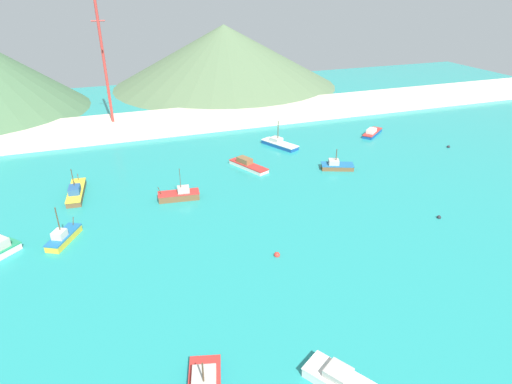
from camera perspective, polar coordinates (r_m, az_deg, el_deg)
The scene contains 15 objects.
ground at distance 63.57m, azimuth 19.53°, elevation -11.27°, with size 260.00×280.00×0.50m.
fishing_boat_1 at distance 93.99m, azimuth -1.12°, elevation 3.62°, with size 6.56×10.18×2.06m.
fishing_boat_2 at distance 74.00m, azimuth -24.12°, elevation -5.45°, with size 5.42×7.36×6.22m.
fishing_boat_4 at distance 118.67m, azimuth 15.09°, elevation 7.59°, with size 8.45×7.39×1.93m.
fishing_boat_5 at distance 106.72m, azimuth 3.07°, elevation 6.40°, with size 6.96×10.24×6.27m.
fishing_boat_6 at distance 88.42m, azimuth -22.67°, elevation 0.02°, with size 3.57×11.03×5.68m.
fishing_boat_8 at distance 95.01m, azimuth 10.61°, elevation 3.44°, with size 7.47×5.28×4.54m.
fishing_boat_9 at distance 81.60m, azimuth -10.08°, elevation -0.37°, with size 7.84×3.54×6.16m.
fishing_boat_12 at distance 47.90m, azimuth 11.82°, elevation -23.54°, with size 7.34×9.26×1.99m.
buoy_0 at distance 116.05m, azimuth 24.07°, elevation 5.47°, with size 0.78×0.78×0.78m.
buoy_1 at distance 64.79m, azimuth 2.79°, elevation -8.31°, with size 0.91×0.91×0.91m.
buoy_2 at distance 80.78m, azimuth 23.00°, elevation -3.09°, with size 0.72×0.72×0.72m.
beach_strip at distance 130.40m, azimuth -3.13°, elevation 10.06°, with size 247.00×23.65×1.20m, color beige.
hill_central at distance 171.91m, azimuth -4.19°, elevation 17.55°, with size 84.74×84.74×22.13m.
radio_tower at distance 125.15m, azimuth -19.40°, elevation 15.76°, with size 3.36×2.68×33.55m.
Camera 1 is at (-35.53, -7.41, 36.89)m, focal length 30.29 mm.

